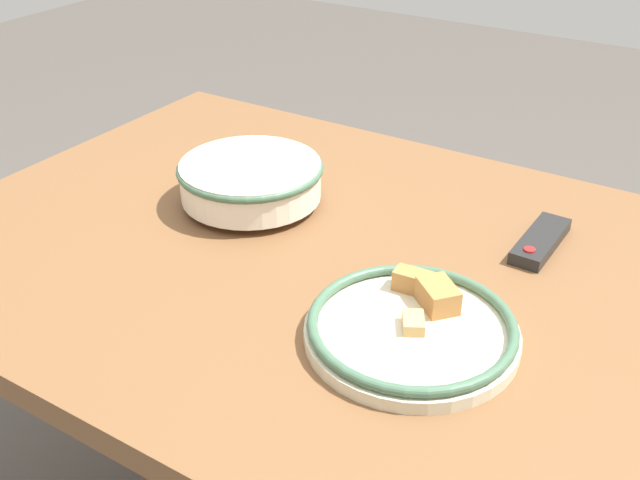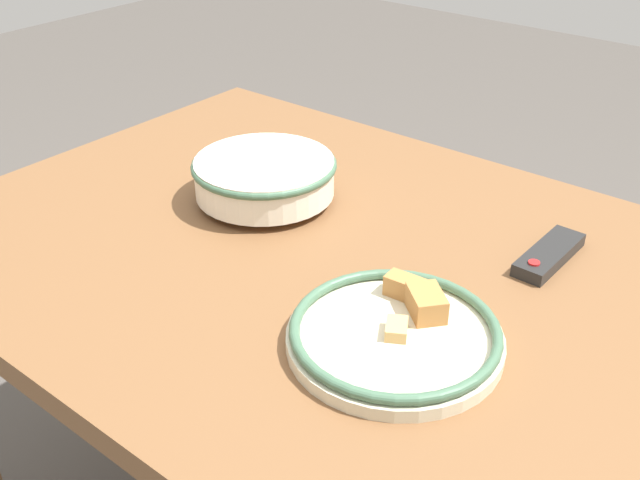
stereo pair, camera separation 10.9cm
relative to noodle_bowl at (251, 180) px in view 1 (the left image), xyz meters
The scene contains 4 objects.
dining_table 0.22m from the noodle_bowl, 21.85° to the right, with size 1.20×0.90×0.73m.
noodle_bowl is the anchor object (origin of this frame).
food_plate 0.44m from the noodle_bowl, 25.62° to the right, with size 0.27×0.27×0.05m.
tv_remote 0.48m from the noodle_bowl, 14.54° to the left, with size 0.05×0.15×0.02m.
Camera 1 is at (0.53, -0.82, 1.32)m, focal length 42.00 mm.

